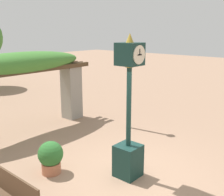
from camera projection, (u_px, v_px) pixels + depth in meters
name	position (u px, v px, depth m)	size (l,w,h in m)	color
ground_plane	(129.00, 174.00, 6.79)	(60.00, 60.00, 0.00)	#9E7A60
pedestal_clock	(129.00, 123.00, 6.39)	(0.54, 0.54, 3.32)	#14332D
pergola	(22.00, 74.00, 9.12)	(5.37, 1.20, 2.69)	gray
potted_plant_near_left	(51.00, 157.00, 6.73)	(0.61, 0.61, 0.81)	#B26B4C
lamp_post	(130.00, 73.00, 9.50)	(0.27, 0.27, 2.95)	#19382D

